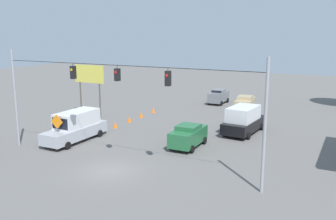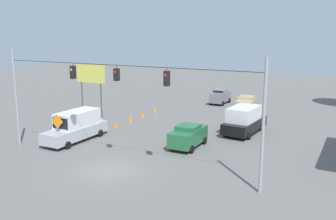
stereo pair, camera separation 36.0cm
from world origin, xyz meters
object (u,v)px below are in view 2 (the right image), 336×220
sedan_tan_oncoming_deep (246,104)px  traffic_cone_second (99,130)px  sedan_green_crossing_near (188,136)px  traffic_cone_farthest (155,110)px  box_truck_black_oncoming_far (244,120)px  box_truck_silver_parked_shoulder (76,126)px  work_zone_sign (57,124)px  overhead_signal_span (117,98)px  traffic_cone_third (116,124)px  traffic_cone_fifth (142,114)px  traffic_cone_fourth (130,119)px  sedan_grey_withflow_deep (220,96)px  traffic_cone_nearest (82,136)px  roadside_billboard (91,78)px

sedan_tan_oncoming_deep → traffic_cone_second: (9.71, 16.29, -0.67)m
sedan_green_crossing_near → traffic_cone_farthest: sedan_green_crossing_near is taller
sedan_green_crossing_near → box_truck_black_oncoming_far: size_ratio=0.70×
box_truck_silver_parked_shoulder → traffic_cone_second: size_ratio=9.38×
work_zone_sign → sedan_green_crossing_near: bearing=-152.6°
sedan_green_crossing_near → traffic_cone_farthest: size_ratio=6.09×
overhead_signal_span → traffic_cone_third: 11.94m
sedan_green_crossing_near → work_zone_sign: (9.84, 5.09, 0.98)m
traffic_cone_fifth → traffic_cone_fourth: bearing=90.8°
sedan_green_crossing_near → sedan_grey_withflow_deep: size_ratio=1.09×
traffic_cone_second → work_zone_sign: size_ratio=0.25×
sedan_green_crossing_near → traffic_cone_nearest: (9.45, 2.56, -0.65)m
box_truck_black_oncoming_far → sedan_grey_withflow_deep: (7.32, -13.35, -0.30)m
sedan_tan_oncoming_deep → sedan_green_crossing_near: bearing=88.9°
overhead_signal_span → sedan_green_crossing_near: overhead_signal_span is taller
sedan_green_crossing_near → traffic_cone_fifth: size_ratio=6.09×
overhead_signal_span → roadside_billboard: bearing=-44.3°
overhead_signal_span → traffic_cone_fifth: 16.32m
traffic_cone_fifth → box_truck_silver_parked_shoulder: bearing=88.3°
box_truck_black_oncoming_far → traffic_cone_third: (12.16, 4.06, -0.96)m
sedan_grey_withflow_deep → traffic_cone_farthest: size_ratio=5.58×
box_truck_black_oncoming_far → traffic_cone_farthest: size_ratio=8.69×
traffic_cone_nearest → traffic_cone_second: (-0.04, -2.48, 0.00)m
sedan_green_crossing_near → roadside_billboard: bearing=-20.8°
traffic_cone_nearest → overhead_signal_span: bearing=150.9°
box_truck_black_oncoming_far → box_truck_silver_parked_shoulder: bearing=36.7°
overhead_signal_span → sedan_green_crossing_near: (-2.65, -6.35, -4.03)m
sedan_grey_withflow_deep → roadside_billboard: (10.56, 14.16, 3.39)m
box_truck_silver_parked_shoulder → sedan_tan_oncoming_deep: 21.60m
traffic_cone_fifth → roadside_billboard: bearing=20.4°
traffic_cone_third → traffic_cone_fourth: same height
sedan_green_crossing_near → traffic_cone_third: bearing=-14.8°
overhead_signal_span → traffic_cone_nearest: bearing=-29.1°
sedan_grey_withflow_deep → roadside_billboard: roadside_billboard is taller
sedan_grey_withflow_deep → work_zone_sign: (5.43, 24.94, 0.97)m
sedan_grey_withflow_deep → traffic_cone_nearest: size_ratio=5.58×
box_truck_silver_parked_shoulder → work_zone_sign: (0.12, 2.17, 0.66)m
box_truck_black_oncoming_far → traffic_cone_fifth: box_truck_black_oncoming_far is taller
traffic_cone_third → roadside_billboard: roadside_billboard is taller
overhead_signal_span → box_truck_silver_parked_shoulder: (7.07, -3.43, -3.71)m
traffic_cone_third → traffic_cone_fourth: size_ratio=1.00×
traffic_cone_fourth → box_truck_black_oncoming_far: bearing=-174.1°
box_truck_silver_parked_shoulder → traffic_cone_nearest: bearing=-126.2°
sedan_green_crossing_near → sedan_grey_withflow_deep: (4.41, -19.85, 0.01)m
traffic_cone_fourth → traffic_cone_farthest: size_ratio=1.00×
traffic_cone_nearest → traffic_cone_third: bearing=-92.4°
overhead_signal_span → traffic_cone_nearest: (6.80, -3.79, -4.68)m
traffic_cone_nearest → traffic_cone_fourth: (-0.09, -7.78, 0.00)m
traffic_cone_fifth → box_truck_black_oncoming_far: bearing=174.1°
box_truck_silver_parked_shoulder → box_truck_black_oncoming_far: bearing=-143.3°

